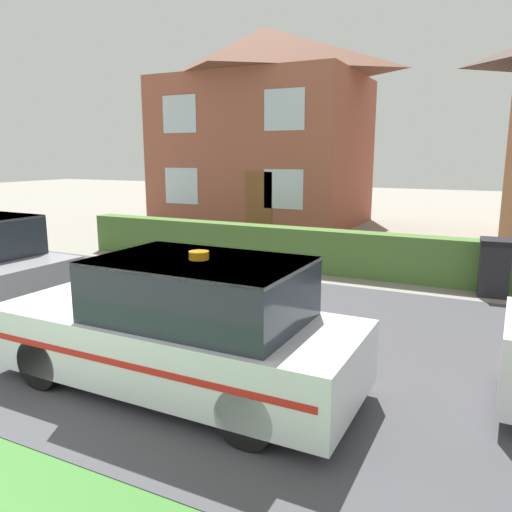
# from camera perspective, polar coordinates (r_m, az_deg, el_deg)

# --- Properties ---
(road_strip) EXTENTS (28.00, 6.91, 0.01)m
(road_strip) POSITION_cam_1_polar(r_m,az_deg,el_deg) (7.91, -6.46, -8.14)
(road_strip) COLOR #424247
(road_strip) RESTS_ON ground
(garden_hedge) EXTENTS (13.79, 0.51, 0.99)m
(garden_hedge) POSITION_cam_1_polar(r_m,az_deg,el_deg) (11.39, 9.25, 0.42)
(garden_hedge) COLOR #4C7233
(garden_hedge) RESTS_ON ground
(police_car) EXTENTS (4.31, 1.69, 1.63)m
(police_car) POSITION_cam_1_polar(r_m,az_deg,el_deg) (5.75, -8.51, -8.05)
(police_car) COLOR black
(police_car) RESTS_ON road_strip
(house_left) EXTENTS (7.72, 5.75, 7.33)m
(house_left) POSITION_cam_1_polar(r_m,az_deg,el_deg) (19.93, 0.90, 14.59)
(house_left) COLOR #93513D
(house_left) RESTS_ON ground
(wheelie_bin) EXTENTS (0.60, 0.70, 1.09)m
(wheelie_bin) POSITION_cam_1_polar(r_m,az_deg,el_deg) (10.57, 25.56, -1.14)
(wheelie_bin) COLOR black
(wheelie_bin) RESTS_ON ground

